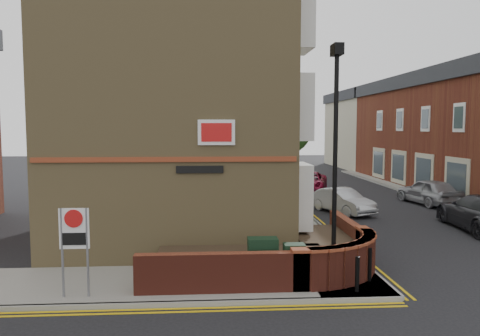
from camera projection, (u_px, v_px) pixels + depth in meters
name	position (u px, v px, depth m)	size (l,w,h in m)	color
ground	(281.00, 304.00, 11.32)	(120.00, 120.00, 0.00)	black
pavement_corner	(144.00, 284.00, 12.58)	(13.00, 3.00, 0.12)	gray
pavement_main	(273.00, 199.00, 27.35)	(2.00, 32.00, 0.12)	gray
kerb_side	(135.00, 305.00, 11.09)	(13.00, 0.15, 0.12)	gray
kerb_main_near	(290.00, 199.00, 27.42)	(0.15, 32.00, 0.12)	gray
kerb_main_far	(448.00, 206.00, 24.96)	(0.15, 40.00, 0.12)	gray
yellow_lines_side	(133.00, 311.00, 10.85)	(13.00, 0.28, 0.01)	gold
yellow_lines_main	(294.00, 200.00, 27.44)	(0.28, 32.00, 0.01)	gold
corner_building	(180.00, 78.00, 18.55)	(8.95, 10.40, 13.60)	#957E4F
garden_wall	(268.00, 272.00, 13.81)	(6.80, 6.00, 1.20)	maroon
lamppost	(335.00, 162.00, 12.33)	(0.25, 0.50, 6.30)	black
utility_cabinet_large	(263.00, 260.00, 12.53)	(0.80, 0.45, 1.20)	black
utility_cabinet_small	(294.00, 264.00, 12.29)	(0.55, 0.40, 1.10)	black
bollard_near	(357.00, 274.00, 11.80)	(0.11, 0.11, 0.90)	black
bollard_far	(370.00, 264.00, 12.64)	(0.11, 0.11, 0.90)	black
zone_sign	(74.00, 236.00, 11.35)	(0.72, 0.07, 2.20)	slate
far_terrace	(472.00, 131.00, 28.82)	(5.40, 30.40, 8.00)	maroon
far_terrace_cream	(362.00, 129.00, 49.70)	(5.40, 12.40, 8.00)	#BCB89B
tree_near	(279.00, 119.00, 25.01)	(3.64, 3.65, 6.70)	#382B1E
tree_mid	(262.00, 114.00, 32.92)	(4.03, 4.03, 7.42)	#382B1E
tree_far	(252.00, 120.00, 40.89)	(3.81, 3.81, 7.00)	#382B1E
traffic_light_assembly	(263.00, 147.00, 36.09)	(0.20, 0.16, 4.20)	black
silver_car_near	(342.00, 201.00, 23.29)	(1.29, 3.71, 1.22)	#A5A9AD
red_car_main	(308.00, 182.00, 30.67)	(2.24, 4.86, 1.35)	maroon
silver_car_far	(429.00, 191.00, 25.86)	(1.71, 4.26, 1.45)	gray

